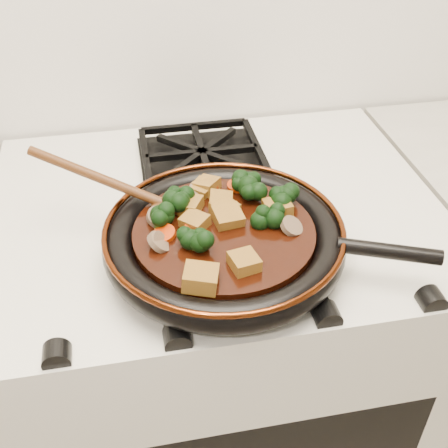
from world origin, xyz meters
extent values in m
cube|color=silver|center=(0.00, 1.69, 0.45)|extent=(0.76, 0.60, 0.90)
cylinder|color=black|center=(-0.01, 1.55, 0.93)|extent=(0.32, 0.32, 0.01)
torus|color=black|center=(-0.01, 1.55, 0.94)|extent=(0.35, 0.35, 0.04)
torus|color=#4E200B|center=(-0.01, 1.55, 0.96)|extent=(0.35, 0.35, 0.01)
cylinder|color=black|center=(0.20, 1.46, 0.96)|extent=(0.14, 0.07, 0.02)
cylinder|color=black|center=(-0.01, 1.55, 0.95)|extent=(0.26, 0.26, 0.02)
cube|color=brown|center=(-0.01, 1.61, 0.97)|extent=(0.04, 0.04, 0.02)
cube|color=brown|center=(0.00, 1.59, 0.97)|extent=(0.05, 0.05, 0.02)
cube|color=brown|center=(0.00, 1.57, 0.97)|extent=(0.05, 0.05, 0.03)
cube|color=brown|center=(-0.06, 1.61, 0.97)|extent=(0.05, 0.05, 0.02)
cube|color=brown|center=(0.00, 1.47, 0.97)|extent=(0.04, 0.05, 0.02)
cube|color=brown|center=(-0.03, 1.65, 0.97)|extent=(0.04, 0.05, 0.02)
cube|color=brown|center=(-0.05, 1.57, 0.97)|extent=(0.05, 0.05, 0.02)
cube|color=brown|center=(-0.02, 1.66, 0.97)|extent=(0.05, 0.05, 0.03)
cube|color=brown|center=(0.07, 1.58, 0.97)|extent=(0.04, 0.04, 0.02)
cube|color=brown|center=(-0.06, 1.45, 0.97)|extent=(0.06, 0.05, 0.03)
cylinder|color=#AB2A04|center=(-0.10, 1.55, 0.96)|extent=(0.03, 0.03, 0.02)
cylinder|color=#AB2A04|center=(0.03, 1.65, 0.96)|extent=(0.03, 0.03, 0.01)
cylinder|color=#AB2A04|center=(-0.02, 1.66, 0.96)|extent=(0.03, 0.03, 0.01)
cylinder|color=#AB2A04|center=(-0.06, 1.56, 0.96)|extent=(0.03, 0.03, 0.02)
cylinder|color=brown|center=(0.08, 1.53, 0.97)|extent=(0.05, 0.05, 0.02)
cylinder|color=brown|center=(-0.11, 1.53, 0.97)|extent=(0.03, 0.04, 0.03)
cylinder|color=brown|center=(-0.10, 1.59, 0.97)|extent=(0.05, 0.05, 0.02)
cylinder|color=brown|center=(-0.03, 1.64, 0.97)|extent=(0.05, 0.05, 0.02)
cylinder|color=brown|center=(-0.11, 1.53, 0.97)|extent=(0.03, 0.04, 0.03)
ellipsoid|color=#4C2810|center=(-0.08, 1.62, 0.96)|extent=(0.07, 0.06, 0.02)
cylinder|color=#4C2810|center=(-0.18, 1.66, 1.00)|extent=(0.02, 0.02, 0.23)
camera|label=1|loc=(-0.13, 0.93, 1.46)|focal=45.00mm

